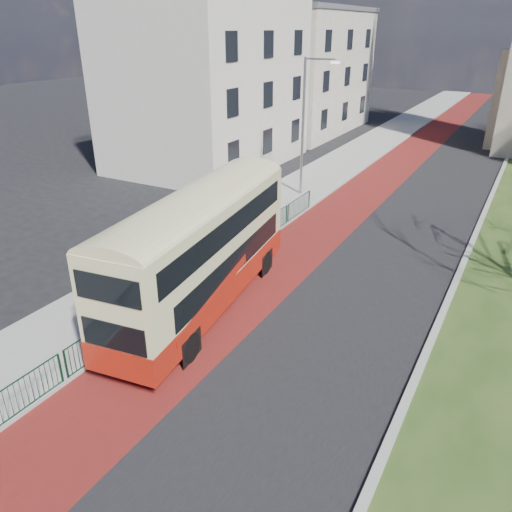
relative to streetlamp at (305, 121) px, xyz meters
The scene contains 11 objects.
ground 19.08m from the streetlamp, 76.42° to the right, with size 160.00×160.00×0.00m, color black.
road_carriageway 7.70m from the streetlamp, 18.88° to the left, with size 9.00×120.00×0.01m, color black.
bus_lane 5.91m from the streetlamp, 32.43° to the left, with size 3.40×120.00×0.01m, color #591414.
pavement_west 5.00m from the streetlamp, 108.07° to the left, with size 4.00×120.00×0.12m, color gray.
kerb_west 5.13m from the streetlamp, 56.03° to the left, with size 0.25×120.00×0.13m, color #999993.
kerb_east 12.07m from the streetlamp, 20.95° to the left, with size 0.25×80.00×0.13m, color #999993.
pedestrian_railing 14.64m from the streetlamp, 84.30° to the right, with size 0.07×24.00×1.12m.
street_block_near 10.62m from the streetlamp, 157.49° to the left, with size 10.30×14.30×13.00m.
street_block_far 22.24m from the streetlamp, 115.76° to the left, with size 10.30×16.30×11.50m.
streetlamp is the anchor object (origin of this frame).
bus 14.77m from the streetlamp, 80.34° to the right, with size 3.74×10.67×4.37m.
Camera 1 is at (7.79, -9.74, 9.64)m, focal length 35.00 mm.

